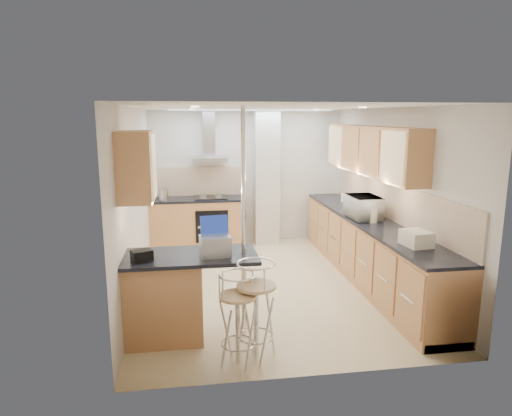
{
  "coord_description": "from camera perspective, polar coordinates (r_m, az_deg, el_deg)",
  "views": [
    {
      "loc": [
        -1.11,
        -6.15,
        2.38
      ],
      "look_at": [
        -0.15,
        0.2,
        1.09
      ],
      "focal_mm": 32.0,
      "sensor_mm": 36.0,
      "label": 1
    }
  ],
  "objects": [
    {
      "name": "ground",
      "position": [
        6.69,
        1.51,
        -9.49
      ],
      "size": [
        4.8,
        4.8,
        0.0
      ],
      "primitive_type": "plane",
      "color": "beige",
      "rests_on": "ground"
    },
    {
      "name": "room_shell",
      "position": [
        6.73,
        3.74,
        4.19
      ],
      "size": [
        3.64,
        4.84,
        2.51
      ],
      "color": "silver",
      "rests_on": "ground"
    },
    {
      "name": "right_counter",
      "position": [
        6.95,
        13.84,
        -5.01
      ],
      "size": [
        0.63,
        4.4,
        0.92
      ],
      "color": "tan",
      "rests_on": "ground"
    },
    {
      "name": "back_counter",
      "position": [
        8.47,
        -7.33,
        -1.81
      ],
      "size": [
        1.7,
        0.63,
        0.92
      ],
      "color": "tan",
      "rests_on": "ground"
    },
    {
      "name": "peninsula",
      "position": [
        5.07,
        -8.33,
        -10.84
      ],
      "size": [
        1.47,
        0.72,
        0.94
      ],
      "color": "tan",
      "rests_on": "ground"
    },
    {
      "name": "microwave",
      "position": [
        6.8,
        13.32,
        0.08
      ],
      "size": [
        0.42,
        0.61,
        0.33
      ],
      "primitive_type": "imported",
      "rotation": [
        0.0,
        0.0,
        1.59
      ],
      "color": "white",
      "rests_on": "right_counter"
    },
    {
      "name": "laptop",
      "position": [
        4.82,
        -5.12,
        -4.76
      ],
      "size": [
        0.33,
        0.27,
        0.21
      ],
      "primitive_type": "cube",
      "rotation": [
        0.0,
        0.0,
        0.11
      ],
      "color": "#989B9F",
      "rests_on": "peninsula"
    },
    {
      "name": "bag",
      "position": [
        4.8,
        -14.08,
        -5.76
      ],
      "size": [
        0.24,
        0.22,
        0.11
      ],
      "primitive_type": "cube",
      "rotation": [
        0.0,
        0.0,
        0.42
      ],
      "color": "black",
      "rests_on": "peninsula"
    },
    {
      "name": "bar_stool_near",
      "position": [
        4.53,
        -2.29,
        -13.69
      ],
      "size": [
        0.41,
        0.41,
        0.93
      ],
      "primitive_type": null,
      "rotation": [
        0.0,
        0.0,
        -0.09
      ],
      "color": "tan",
      "rests_on": "ground"
    },
    {
      "name": "bar_stool_end",
      "position": [
        4.62,
        0.02,
        -12.65
      ],
      "size": [
        0.52,
        0.52,
        1.01
      ],
      "primitive_type": null,
      "rotation": [
        0.0,
        0.0,
        1.23
      ],
      "color": "tan",
      "rests_on": "ground"
    },
    {
      "name": "jar_a",
      "position": [
        7.79,
        11.82,
        1.07
      ],
      "size": [
        0.13,
        0.13,
        0.2
      ],
      "primitive_type": "cylinder",
      "rotation": [
        0.0,
        0.0,
        0.12
      ],
      "color": "white",
      "rests_on": "right_counter"
    },
    {
      "name": "jar_b",
      "position": [
        8.08,
        10.96,
        1.29
      ],
      "size": [
        0.14,
        0.14,
        0.15
      ],
      "primitive_type": "cylinder",
      "rotation": [
        0.0,
        0.0,
        0.33
      ],
      "color": "white",
      "rests_on": "right_counter"
    },
    {
      "name": "jar_c",
      "position": [
        6.6,
        14.38,
        -0.93
      ],
      "size": [
        0.14,
        0.14,
        0.19
      ],
      "primitive_type": "cylinder",
      "rotation": [
        0.0,
        0.0,
        -0.01
      ],
      "color": "beige",
      "rests_on": "right_counter"
    },
    {
      "name": "jar_d",
      "position": [
        5.71,
        18.5,
        -3.35
      ],
      "size": [
        0.11,
        0.11,
        0.14
      ],
      "primitive_type": "cylinder",
      "rotation": [
        0.0,
        0.0,
        -0.13
      ],
      "color": "white",
      "rests_on": "right_counter"
    },
    {
      "name": "bread_bin",
      "position": [
        5.55,
        19.4,
        -3.6
      ],
      "size": [
        0.3,
        0.36,
        0.18
      ],
      "primitive_type": "cube",
      "rotation": [
        0.0,
        0.0,
        0.11
      ],
      "color": "white",
      "rests_on": "right_counter"
    },
    {
      "name": "kettle",
      "position": [
        8.25,
        -11.49,
        1.64
      ],
      "size": [
        0.16,
        0.16,
        0.2
      ],
      "primitive_type": "cylinder",
      "color": "#B7B9BC",
      "rests_on": "back_counter"
    }
  ]
}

